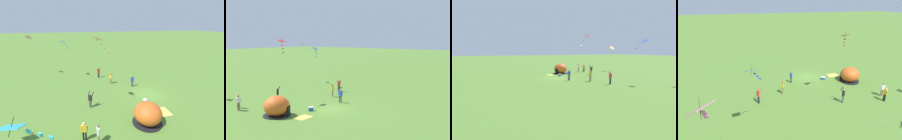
{
  "view_description": "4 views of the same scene",
  "coord_description": "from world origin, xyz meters",
  "views": [
    {
      "loc": [
        -16.19,
        9.52,
        9.11
      ],
      "look_at": [
        1.07,
        4.64,
        3.49
      ],
      "focal_mm": 24.0,
      "sensor_mm": 36.0,
      "label": 1
    },
    {
      "loc": [
        -22.62,
        -17.88,
        8.07
      ],
      "look_at": [
        2.77,
        1.19,
        4.1
      ],
      "focal_mm": 42.0,
      "sensor_mm": 36.0,
      "label": 2
    },
    {
      "loc": [
        28.14,
        -10.89,
        4.79
      ],
      "look_at": [
        2.81,
        0.18,
        1.71
      ],
      "focal_mm": 28.0,
      "sensor_mm": 36.0,
      "label": 3
    },
    {
      "loc": [
        9.86,
        22.78,
        11.05
      ],
      "look_at": [
        3.59,
        2.46,
        2.59
      ],
      "focal_mm": 28.0,
      "sensor_mm": 36.0,
      "label": 4
    }
  ],
  "objects": [
    {
      "name": "person_far_back",
      "position": [
        -6.06,
        8.95,
        0.96
      ],
      "size": [
        0.3,
        0.58,
        1.72
      ],
      "color": "black",
      "rests_on": "ground"
    },
    {
      "name": "person_center_field",
      "position": [
        4.93,
        3.76,
        1.0
      ],
      "size": [
        0.68,
        0.72,
        1.89
      ],
      "color": "#8C7251",
      "rests_on": "ground"
    },
    {
      "name": "kite_cyan",
      "position": [
        -11.51,
        11.17,
        5.76
      ],
      "size": [
        3.58,
        4.57,
        6.4
      ],
      "color": "silver",
      "rests_on": "ground"
    },
    {
      "name": "cooler_box",
      "position": [
        -1.93,
        1.4,
        0.22
      ],
      "size": [
        0.64,
        0.63,
        0.44
      ],
      "color": "#2659B2",
      "rests_on": "ground"
    },
    {
      "name": "person_arms_raised",
      "position": [
        -1.17,
        7.8,
        1.0
      ],
      "size": [
        0.71,
        0.69,
        1.89
      ],
      "color": "#4C4C51",
      "rests_on": "ground"
    },
    {
      "name": "person_strolling",
      "position": [
        2.98,
        0.98,
        0.96
      ],
      "size": [
        0.29,
        0.58,
        1.72
      ],
      "color": "#4C4C51",
      "rests_on": "ground"
    },
    {
      "name": "popup_tent",
      "position": [
        -5.4,
        2.97,
        1.0
      ],
      "size": [
        2.81,
        2.81,
        2.1
      ],
      "color": "#D8591E",
      "rests_on": "ground"
    },
    {
      "name": "kite_red",
      "position": [
        -1.31,
        6.62,
        7.36
      ],
      "size": [
        2.81,
        4.15,
        8.0
      ],
      "color": "silver",
      "rests_on": "ground"
    },
    {
      "name": "kite_pink",
      "position": [
        11.6,
        15.77,
        6.76
      ],
      "size": [
        1.27,
        6.8,
        7.37
      ],
      "color": "silver",
      "rests_on": "ground"
    },
    {
      "name": "kite_blue",
      "position": [
        8.9,
        10.34,
        6.01
      ],
      "size": [
        4.56,
        6.09,
        6.65
      ],
      "color": "silver",
      "rests_on": "ground"
    },
    {
      "name": "ground_plane",
      "position": [
        0.0,
        0.0,
        0.0
      ],
      "size": [
        300.0,
        300.0,
        0.0
      ],
      "primitive_type": "plane",
      "color": "#517A2D"
    },
    {
      "name": "person_watching_sky",
      "position": [
        -6.64,
        7.93,
        0.96
      ],
      "size": [
        0.59,
        0.29,
        1.72
      ],
      "color": "#8C7251",
      "rests_on": "ground"
    },
    {
      "name": "person_with_toddler",
      "position": [
        8.17,
        5.07,
        1.0
      ],
      "size": [
        0.59,
        0.7,
        1.89
      ],
      "color": "#1E2347",
      "rests_on": "ground"
    },
    {
      "name": "picnic_blanket",
      "position": [
        -4.18,
        0.37,
        0.01
      ],
      "size": [
        1.71,
        1.31,
        0.01
      ],
      "primitive_type": "cube",
      "rotation": [
        0.0,
        0.0,
        -0.01
      ],
      "color": "gold",
      "rests_on": "ground"
    }
  ]
}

